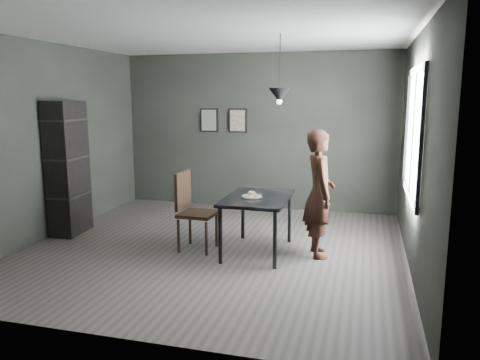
% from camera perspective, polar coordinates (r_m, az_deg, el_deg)
% --- Properties ---
extents(ground, '(5.00, 5.00, 0.00)m').
position_cam_1_polar(ground, '(6.44, -3.16, -8.29)').
color(ground, '#322E2B').
rests_on(ground, ground).
extents(back_wall, '(5.00, 0.10, 2.80)m').
position_cam_1_polar(back_wall, '(8.54, 2.06, 5.89)').
color(back_wall, black).
rests_on(back_wall, ground).
extents(ceiling, '(5.00, 5.00, 0.02)m').
position_cam_1_polar(ceiling, '(6.15, -3.42, 17.29)').
color(ceiling, silver).
rests_on(ceiling, ground).
extents(window_assembly, '(0.04, 1.96, 1.56)m').
position_cam_1_polar(window_assembly, '(6.03, 20.36, 5.40)').
color(window_assembly, white).
rests_on(window_assembly, ground).
extents(cafe_table, '(0.80, 1.20, 0.75)m').
position_cam_1_polar(cafe_table, '(6.10, 2.15, -2.77)').
color(cafe_table, black).
rests_on(cafe_table, ground).
extents(white_plate, '(0.23, 0.23, 0.01)m').
position_cam_1_polar(white_plate, '(6.03, 1.44, -2.09)').
color(white_plate, white).
rests_on(white_plate, cafe_table).
extents(donut_pile, '(0.16, 0.17, 0.07)m').
position_cam_1_polar(donut_pile, '(6.02, 1.45, -1.79)').
color(donut_pile, beige).
rests_on(donut_pile, white_plate).
extents(woman, '(0.55, 0.68, 1.63)m').
position_cam_1_polar(woman, '(6.04, 9.63, -1.63)').
color(woman, black).
rests_on(woman, ground).
extents(wood_chair, '(0.47, 0.47, 1.05)m').
position_cam_1_polar(wood_chair, '(6.28, -6.01, -3.10)').
color(wood_chair, black).
rests_on(wood_chair, ground).
extents(shelf_unit, '(0.43, 0.69, 1.97)m').
position_cam_1_polar(shelf_unit, '(7.37, -20.28, 1.35)').
color(shelf_unit, black).
rests_on(shelf_unit, ground).
extents(pendant_lamp, '(0.28, 0.28, 0.86)m').
position_cam_1_polar(pendant_lamp, '(5.99, 4.82, 10.28)').
color(pendant_lamp, black).
rests_on(pendant_lamp, ground).
extents(framed_print_left, '(0.34, 0.04, 0.44)m').
position_cam_1_polar(framed_print_left, '(8.74, -3.78, 7.29)').
color(framed_print_left, black).
rests_on(framed_print_left, ground).
extents(framed_print_right, '(0.34, 0.04, 0.44)m').
position_cam_1_polar(framed_print_right, '(8.58, -0.27, 7.26)').
color(framed_print_right, black).
rests_on(framed_print_right, ground).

